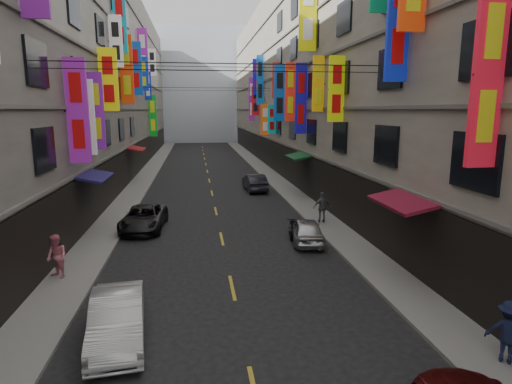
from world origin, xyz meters
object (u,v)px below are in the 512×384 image
object	(u,v)px
car_right_mid	(306,230)
car_left_mid	(117,319)
car_left_far	(144,218)
car_right_far	(255,182)
pedestrian_rnear	(509,332)
pedestrian_rfar	(322,207)
scooter_far_right	(293,228)
pedestrian_lfar	(57,256)

from	to	relation	value
car_right_mid	car_left_mid	bearing A→B (deg)	53.72
car_left_far	car_left_mid	bearing A→B (deg)	-83.35
car_right_far	pedestrian_rnear	xyz separation A→B (m)	(2.95, -24.28, 0.25)
car_right_mid	pedestrian_rnear	world-z (taller)	pedestrian_rnear
pedestrian_rnear	pedestrian_rfar	xyz separation A→B (m)	(-0.61, 13.71, 0.05)
car_left_far	pedestrian_rnear	xyz separation A→B (m)	(10.35, -14.02, 0.29)
car_left_far	car_right_far	size ratio (longest dim) A/B	1.11
scooter_far_right	car_right_mid	world-z (taller)	car_right_mid
car_right_mid	pedestrian_rnear	size ratio (longest dim) A/B	2.22
car_left_far	pedestrian_lfar	bearing A→B (deg)	-105.79
car_left_mid	car_right_far	world-z (taller)	car_right_far
pedestrian_lfar	pedestrian_rfar	size ratio (longest dim) A/B	0.97
car_right_mid	pedestrian_lfar	xyz separation A→B (m)	(-10.40, -3.29, 0.34)
car_right_mid	pedestrian_lfar	distance (m)	10.91
car_left_far	pedestrian_lfar	world-z (taller)	pedestrian_lfar
car_right_far	pedestrian_lfar	distance (m)	19.60
pedestrian_lfar	pedestrian_rnear	size ratio (longest dim) A/B	1.04
pedestrian_lfar	scooter_far_right	bearing A→B (deg)	62.92
pedestrian_lfar	pedestrian_rfar	xyz separation A→B (m)	(12.13, 6.41, 0.02)
car_right_mid	pedestrian_rnear	distance (m)	10.85
car_left_mid	pedestrian_rfar	distance (m)	14.43
scooter_far_right	car_left_far	distance (m)	7.97
scooter_far_right	pedestrian_rfar	xyz separation A→B (m)	(2.16, 2.14, 0.53)
car_left_far	pedestrian_rfar	distance (m)	9.75
car_left_far	car_right_far	world-z (taller)	car_right_far
car_left_mid	pedestrian_lfar	bearing A→B (deg)	115.32
car_right_mid	car_right_far	distance (m)	13.70
car_left_mid	car_left_far	distance (m)	11.46
car_left_mid	car_right_mid	xyz separation A→B (m)	(7.44, 8.01, -0.05)
pedestrian_rnear	pedestrian_rfar	bearing A→B (deg)	-47.37
scooter_far_right	pedestrian_lfar	xyz separation A→B (m)	(-9.97, -4.26, 0.50)
car_left_mid	pedestrian_rfar	size ratio (longest dim) A/B	2.34
scooter_far_right	car_right_mid	xyz separation A→B (m)	(0.43, -0.98, 0.16)
pedestrian_lfar	pedestrian_rfar	bearing A→B (deg)	67.61
pedestrian_rfar	car_right_mid	bearing A→B (deg)	62.24
pedestrian_rfar	car_left_mid	bearing A→B (deg)	51.82
car_right_mid	pedestrian_rfar	distance (m)	3.59
scooter_far_right	car_right_mid	bearing A→B (deg)	130.50
pedestrian_lfar	car_left_far	bearing A→B (deg)	110.15
scooter_far_right	pedestrian_lfar	distance (m)	10.86
car_left_mid	car_left_far	world-z (taller)	car_left_mid
car_right_far	pedestrian_rnear	bearing A→B (deg)	93.86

